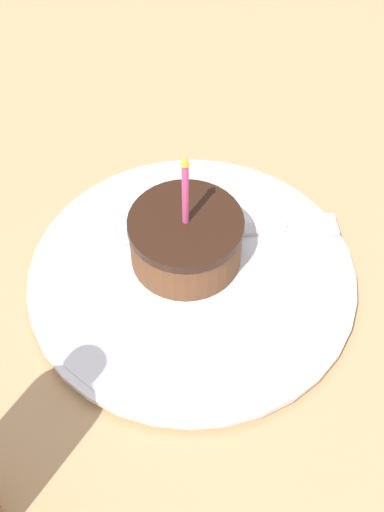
{
  "coord_description": "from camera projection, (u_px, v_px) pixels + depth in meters",
  "views": [
    {
      "loc": [
        0.23,
        -0.33,
        0.51
      ],
      "look_at": [
        0.01,
        -0.02,
        0.04
      ],
      "focal_mm": 50.0,
      "sensor_mm": 36.0,
      "label": 1
    }
  ],
  "objects": [
    {
      "name": "ground_plane",
      "position": [
        194.0,
        271.0,
        0.66
      ],
      "size": [
        2.4,
        2.4,
        0.04
      ],
      "color": "tan",
      "rests_on": "ground"
    },
    {
      "name": "plate",
      "position": [
        192.0,
        278.0,
        0.62
      ],
      "size": [
        0.29,
        0.29,
        0.01
      ],
      "color": "silver",
      "rests_on": "ground_plane"
    },
    {
      "name": "cake_slice",
      "position": [
        190.0,
        242.0,
        0.61
      ],
      "size": [
        0.1,
        0.1,
        0.12
      ],
      "color": "brown",
      "rests_on": "plate"
    },
    {
      "name": "fork",
      "position": [
        248.0,
        232.0,
        0.64
      ],
      "size": [
        0.16,
        0.14,
        0.0
      ],
      "color": "silver",
      "rests_on": "plate"
    }
  ]
}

